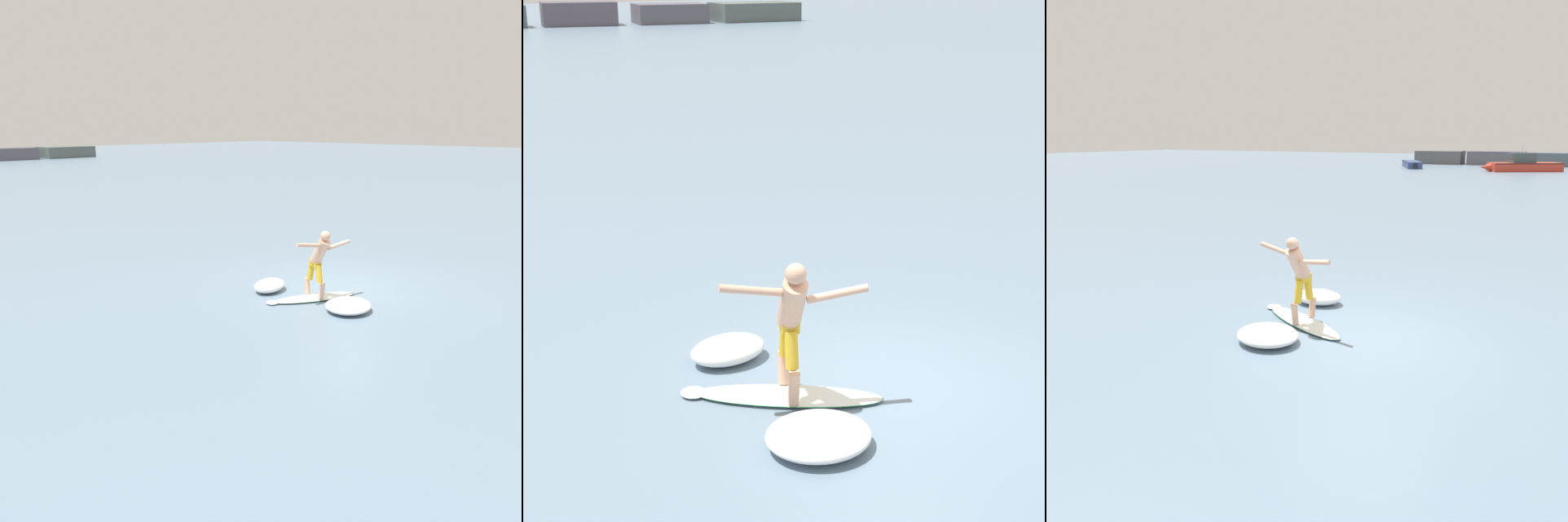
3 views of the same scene
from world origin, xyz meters
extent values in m
plane|color=slate|center=(0.00, 0.00, 0.00)|extent=(200.00, 200.00, 0.00)
cube|color=#524E58|center=(14.63, 62.00, 0.76)|extent=(5.70, 4.00, 1.51)
cube|color=#505955|center=(21.86, 62.00, 0.74)|extent=(7.05, 4.41, 1.49)
ellipsoid|color=white|center=(-1.34, -0.01, 0.04)|extent=(2.21, 1.47, 0.08)
ellipsoid|color=white|center=(-2.34, 0.50, 0.04)|extent=(0.41, 0.41, 0.07)
ellipsoid|color=#339E56|center=(-1.34, -0.01, 0.04)|extent=(2.23, 1.49, 0.04)
cone|color=black|center=(-0.53, -0.41, -0.06)|extent=(0.07, 0.07, 0.14)
cone|color=black|center=(-0.60, -0.21, -0.06)|extent=(0.07, 0.07, 0.14)
cone|color=black|center=(-0.74, -0.48, -0.06)|extent=(0.07, 0.07, 0.14)
cylinder|color=#D9A588|center=(-1.39, -0.28, 0.28)|extent=(0.16, 0.20, 0.41)
cylinder|color=gold|center=(-1.37, -0.15, 0.69)|extent=(0.19, 0.25, 0.45)
cylinder|color=#D9A588|center=(-1.29, 0.26, 0.28)|extent=(0.16, 0.20, 0.41)
cylinder|color=gold|center=(-1.31, 0.14, 0.69)|extent=(0.19, 0.25, 0.45)
cube|color=gold|center=(-1.34, -0.01, 0.95)|extent=(0.24, 0.29, 0.16)
cylinder|color=#D9A588|center=(-1.37, -0.17, 1.27)|extent=(0.38, 0.61, 0.70)
sphere|color=#D9A588|center=(-1.40, -0.34, 1.67)|extent=(0.24, 0.24, 0.24)
cylinder|color=#D9A588|center=(-0.91, -0.37, 1.38)|extent=(0.70, 0.25, 0.21)
cylinder|color=#D9A588|center=(-1.87, -0.20, 1.50)|extent=(0.70, 0.23, 0.20)
ellipsoid|color=white|center=(-1.65, 1.23, 0.16)|extent=(1.15, 0.91, 0.31)
ellipsoid|color=white|center=(-1.47, -1.11, 0.14)|extent=(1.17, 1.06, 0.28)
camera|label=1|loc=(-10.91, -7.42, 4.18)|focal=35.00mm
camera|label=2|loc=(-4.90, -8.36, 4.85)|focal=60.00mm
camera|label=3|loc=(3.20, -8.26, 3.59)|focal=35.00mm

